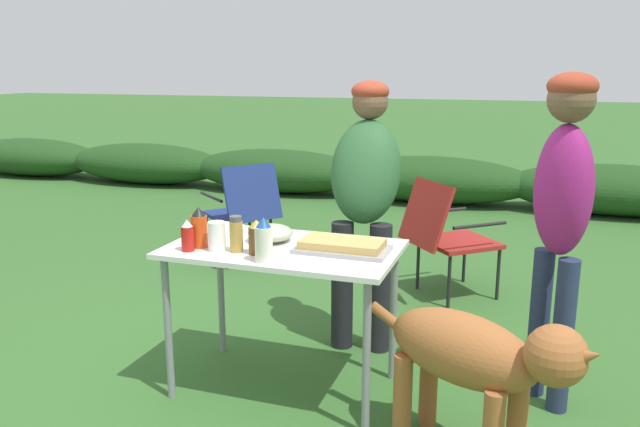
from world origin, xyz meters
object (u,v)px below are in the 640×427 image
folding_table (283,262)px  dog (475,358)px  standing_person_in_gray_fleece (562,201)px  camp_chair_near_hedge (446,232)px  plate_stack (221,231)px  mixing_bowl (270,233)px  food_tray (342,246)px  spice_jar (236,234)px  standing_person_in_olive_jacket (365,187)px  paper_cup_stack (217,236)px  beer_bottle (256,238)px  ketchup_bottle (188,236)px  hot_sauce_bottle (199,228)px  mayo_bottle (264,241)px  camp_chair_green_behind_table (243,207)px

folding_table → dog: folding_table is taller
standing_person_in_gray_fleece → camp_chair_near_hedge: size_ratio=1.88×
plate_stack → mixing_bowl: (0.29, -0.03, 0.02)m
food_tray → folding_table: bearing=-177.4°
folding_table → mixing_bowl: mixing_bowl is taller
spice_jar → standing_person_in_olive_jacket: (0.40, 0.82, 0.10)m
paper_cup_stack → beer_bottle: beer_bottle is taller
food_tray → ketchup_bottle: (-0.69, -0.22, 0.05)m
mixing_bowl → camp_chair_near_hedge: camp_chair_near_hedge is taller
ketchup_bottle → standing_person_in_gray_fleece: 1.72m
hot_sauce_bottle → dog: hot_sauce_bottle is taller
ketchup_bottle → dog: size_ratio=0.15×
mixing_bowl → dog: (1.04, -0.38, -0.33)m
food_tray → mixing_bowl: 0.39m
paper_cup_stack → mayo_bottle: 0.29m
mayo_bottle → ketchup_bottle: bearing=174.4°
plate_stack → dog: bearing=-17.1°
hot_sauce_bottle → ketchup_bottle: hot_sauce_bottle is taller
paper_cup_stack → hot_sauce_bottle: size_ratio=0.71×
camp_chair_green_behind_table → mixing_bowl: bearing=-111.5°
mayo_bottle → hot_sauce_bottle: bearing=163.4°
dog → camp_chair_green_behind_table: (-2.04, 2.14, 0.01)m
standing_person_in_olive_jacket → dog: standing_person_in_olive_jacket is taller
plate_stack → mayo_bottle: (0.39, -0.35, 0.08)m
paper_cup_stack → camp_chair_green_behind_table: 2.18m
paper_cup_stack → standing_person_in_olive_jacket: bearing=59.2°
dog → standing_person_in_olive_jacket: bearing=-117.4°
beer_bottle → food_tray: bearing=24.3°
beer_bottle → standing_person_in_olive_jacket: size_ratio=0.11×
standing_person_in_olive_jacket → camp_chair_green_behind_table: 1.82m
mayo_bottle → dog: mayo_bottle is taller
paper_cup_stack → beer_bottle: 0.20m
food_tray → paper_cup_stack: size_ratio=3.12×
hot_sauce_bottle → camp_chair_near_hedge: (0.95, 1.70, -0.37)m
folding_table → mayo_bottle: mayo_bottle is taller
standing_person_in_olive_jacket → camp_chair_green_behind_table: size_ratio=1.81×
mixing_bowl → ketchup_bottle: (-0.30, -0.28, 0.03)m
beer_bottle → standing_person_in_gray_fleece: 1.39m
paper_cup_stack → mayo_bottle: bearing=-17.2°
hot_sauce_bottle → standing_person_in_gray_fleece: size_ratio=0.13×
plate_stack → camp_chair_near_hedge: bearing=56.8°
standing_person_in_olive_jacket → mayo_bottle: bearing=-109.0°
dog → spice_jar: bearing=-71.8°
food_tray → mixing_bowl: (-0.39, 0.06, 0.01)m
food_tray → standing_person_in_gray_fleece: bearing=15.8°
food_tray → plate_stack: (-0.68, 0.08, -0.01)m
paper_cup_stack → dog: (1.21, -0.15, -0.35)m
mixing_bowl → paper_cup_stack: paper_cup_stack is taller
plate_stack → standing_person_in_gray_fleece: bearing=6.5°
dog → mixing_bowl: bearing=-83.7°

